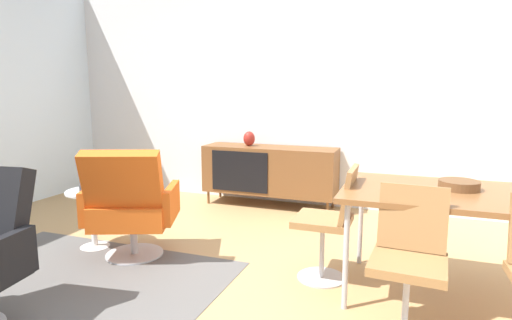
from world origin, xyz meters
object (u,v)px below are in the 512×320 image
object	(u,v)px
dining_chair_near_window	(331,219)
dining_table	(469,199)
wooden_bowl_on_table	(459,185)
side_table_round	(93,212)
fruit_bowl	(91,186)
dining_chair_front_left	(409,257)
sideboard	(269,170)
vase_cobalt	(249,139)
lounge_chair_red	(130,204)

from	to	relation	value
dining_chair_near_window	dining_table	bearing A→B (deg)	-0.02
wooden_bowl_on_table	side_table_round	bearing A→B (deg)	-177.02
fruit_bowl	dining_chair_near_window	bearing A→B (deg)	2.02
side_table_round	dining_chair_near_window	bearing A→B (deg)	2.02
dining_chair_front_left	sideboard	bearing A→B (deg)	124.74
dining_chair_front_left	side_table_round	size ratio (longest dim) A/B	1.65
vase_cobalt	lounge_chair_red	world-z (taller)	lounge_chair_red
vase_cobalt	dining_table	bearing A→B (deg)	-38.54
sideboard	side_table_round	size ratio (longest dim) A/B	3.08
dining_chair_near_window	side_table_round	size ratio (longest dim) A/B	1.65
dining_table	side_table_round	size ratio (longest dim) A/B	3.08
dining_table	fruit_bowl	distance (m)	2.99
side_table_round	dining_chair_front_left	bearing A→B (deg)	-10.40
dining_table	dining_chair_near_window	size ratio (longest dim) A/B	1.87
side_table_round	vase_cobalt	bearing A→B (deg)	67.33
vase_cobalt	wooden_bowl_on_table	world-z (taller)	vase_cobalt
vase_cobalt	side_table_round	world-z (taller)	vase_cobalt
wooden_bowl_on_table	lounge_chair_red	distance (m)	2.49
dining_table	fruit_bowl	bearing A→B (deg)	-178.58
lounge_chair_red	fruit_bowl	world-z (taller)	lounge_chair_red
side_table_round	wooden_bowl_on_table	bearing A→B (deg)	2.98
dining_table	wooden_bowl_on_table	world-z (taller)	wooden_bowl_on_table
sideboard	dining_chair_near_window	world-z (taller)	dining_chair_near_window
vase_cobalt	dining_table	xyz separation A→B (m)	(2.22, -1.77, -0.11)
wooden_bowl_on_table	dining_chair_near_window	world-z (taller)	dining_chair_near_window
sideboard	side_table_round	bearing A→B (deg)	-119.24
sideboard	fruit_bowl	size ratio (longest dim) A/B	8.00
dining_chair_front_left	lounge_chair_red	bearing A→B (deg)	169.91
sideboard	lounge_chair_red	size ratio (longest dim) A/B	1.69
wooden_bowl_on_table	lounge_chair_red	size ratio (longest dim) A/B	0.27
vase_cobalt	dining_chair_near_window	xyz separation A→B (m)	(1.33, -1.77, -0.34)
dining_table	side_table_round	bearing A→B (deg)	-178.59
lounge_chair_red	side_table_round	size ratio (longest dim) A/B	1.82
side_table_round	fruit_bowl	size ratio (longest dim) A/B	2.60
dining_chair_near_window	vase_cobalt	bearing A→B (deg)	126.97
dining_table	vase_cobalt	bearing A→B (deg)	141.46
vase_cobalt	sideboard	bearing A→B (deg)	-0.41
dining_table	dining_chair_front_left	world-z (taller)	dining_chair_front_left
sideboard	dining_table	size ratio (longest dim) A/B	1.00
sideboard	dining_chair_front_left	size ratio (longest dim) A/B	1.87
vase_cobalt	fruit_bowl	bearing A→B (deg)	-112.67
wooden_bowl_on_table	dining_chair_front_left	distance (m)	0.76
dining_chair_near_window	fruit_bowl	world-z (taller)	dining_chair_near_window
dining_table	dining_chair_near_window	bearing A→B (deg)	179.98
dining_table	side_table_round	world-z (taller)	dining_table
fruit_bowl	sideboard	bearing A→B (deg)	60.76
dining_chair_near_window	lounge_chair_red	distance (m)	1.63
fruit_bowl	side_table_round	bearing A→B (deg)	90.99
dining_chair_front_left	lounge_chair_red	world-z (taller)	lounge_chair_red
sideboard	fruit_bowl	xyz separation A→B (m)	(-1.03, -1.84, 0.12)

